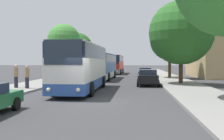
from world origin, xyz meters
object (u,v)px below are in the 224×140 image
object	(u,v)px
tree_right_near	(170,41)
pedestrian_walking_back	(27,77)
bus_front	(82,67)
tree_left_near	(77,48)
parked_car_right_far	(145,72)
pedestrian_waiting_far	(16,76)
tree_left_far	(64,40)
parked_car_right_near	(148,77)
tree_right_mid	(181,33)
bus_middle	(102,66)
bus_rear	(115,64)

from	to	relation	value
tree_right_near	pedestrian_walking_back	bearing A→B (deg)	-129.77
bus_front	tree_left_near	xyz separation A→B (m)	(-5.12, 21.00, 2.55)
parked_car_right_far	pedestrian_waiting_far	size ratio (longest dim) A/B	2.21
tree_left_near	tree_left_far	world-z (taller)	tree_left_far
parked_car_right_near	tree_left_near	size ratio (longest dim) A/B	0.59
pedestrian_waiting_far	tree_right_mid	size ratio (longest dim) A/B	0.23
bus_front	bus_middle	xyz separation A→B (m)	(-0.18, 13.43, -0.15)
parked_car_right_near	bus_middle	bearing A→B (deg)	-56.37
pedestrian_waiting_far	tree_right_near	size ratio (longest dim) A/B	0.25
parked_car_right_near	tree_right_near	size ratio (longest dim) A/B	0.52
bus_front	tree_right_near	world-z (taller)	tree_right_near
pedestrian_waiting_far	tree_left_near	bearing A→B (deg)	-57.52
tree_left_near	tree_right_near	bearing A→B (deg)	-19.60
pedestrian_waiting_far	tree_right_mid	world-z (taller)	tree_right_mid
parked_car_right_far	tree_left_near	xyz separation A→B (m)	(-10.58, 2.43, 3.71)
parked_car_right_far	tree_right_near	distance (m)	5.94
tree_left_near	tree_left_far	bearing A→B (deg)	-89.53
bus_front	tree_right_near	xyz separation A→B (m)	(8.65, 16.10, 3.20)
bus_rear	pedestrian_walking_back	distance (m)	29.09
bus_front	bus_rear	xyz separation A→B (m)	(0.20, 29.00, -0.07)
pedestrian_walking_back	tree_right_near	distance (m)	20.95
bus_middle	pedestrian_walking_back	xyz separation A→B (m)	(-4.33, -13.14, -0.66)
pedestrian_waiting_far	parked_car_right_far	bearing A→B (deg)	-87.87
bus_middle	pedestrian_waiting_far	distance (m)	13.88
bus_middle	tree_left_near	world-z (taller)	tree_left_near
parked_car_right_near	tree_right_near	bearing A→B (deg)	-106.34
bus_middle	parked_car_right_far	world-z (taller)	bus_middle
tree_right_near	tree_right_mid	world-z (taller)	tree_right_mid
parked_car_right_far	tree_right_near	bearing A→B (deg)	144.64
tree_left_near	tree_right_mid	distance (m)	19.97
pedestrian_waiting_far	tree_left_far	size ratio (longest dim) A/B	0.27
parked_car_right_far	pedestrian_walking_back	xyz separation A→B (m)	(-9.96, -18.28, 0.35)
bus_middle	bus_rear	distance (m)	15.57
bus_front	bus_rear	distance (m)	29.00
bus_front	bus_rear	bearing A→B (deg)	89.64
bus_front	bus_rear	world-z (taller)	bus_front
pedestrian_walking_back	tree_left_near	xyz separation A→B (m)	(-0.61, 20.70, 3.36)
bus_front	tree_left_far	bearing A→B (deg)	111.31
parked_car_right_near	bus_rear	bearing A→B (deg)	-77.32
parked_car_right_near	pedestrian_waiting_far	distance (m)	11.68
parked_car_right_near	pedestrian_walking_back	bearing A→B (deg)	26.79
tree_left_near	tree_right_mid	size ratio (longest dim) A/B	0.83
tree_left_far	bus_middle	bearing A→B (deg)	5.41
bus_middle	tree_right_mid	xyz separation A→B (m)	(8.71, -7.00, 3.37)
bus_rear	parked_car_right_far	distance (m)	11.73
bus_rear	pedestrian_walking_back	xyz separation A→B (m)	(-4.70, -28.70, -0.74)
parked_car_right_near	tree_left_far	xyz separation A→B (m)	(-10.29, 7.93, 4.18)
tree_right_near	tree_right_mid	bearing A→B (deg)	-90.71
bus_middle	tree_left_near	bearing A→B (deg)	124.52
bus_front	tree_left_far	distance (m)	14.26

